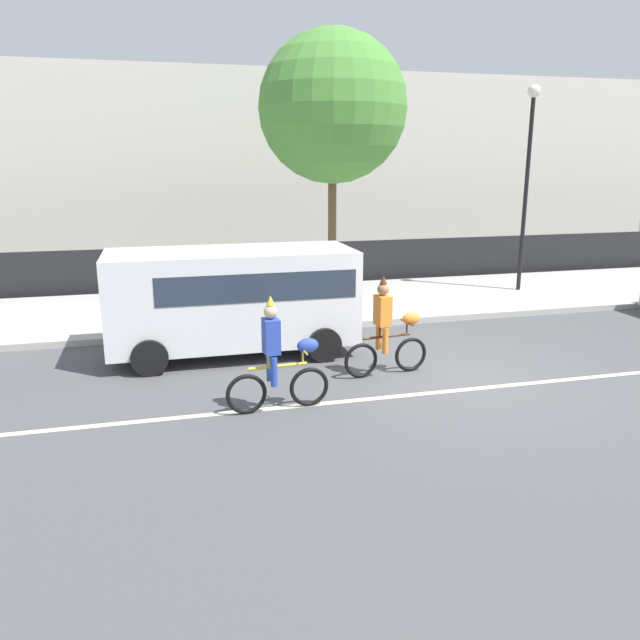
# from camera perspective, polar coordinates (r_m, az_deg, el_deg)

# --- Properties ---
(ground_plane) EXTENTS (80.00, 80.00, 0.00)m
(ground_plane) POSITION_cam_1_polar(r_m,az_deg,el_deg) (11.96, 13.17, -5.29)
(ground_plane) COLOR #4C4C4F
(road_centre_line) EXTENTS (36.00, 0.14, 0.01)m
(road_centre_line) POSITION_cam_1_polar(r_m,az_deg,el_deg) (11.55, 14.31, -6.06)
(road_centre_line) COLOR beige
(road_centre_line) RESTS_ON ground
(sidewalk_curb) EXTENTS (60.00, 5.00, 0.15)m
(sidewalk_curb) POSITION_cam_1_polar(r_m,az_deg,el_deg) (17.72, 3.53, 1.74)
(sidewalk_curb) COLOR #ADAAA3
(sidewalk_curb) RESTS_ON ground
(fence_line) EXTENTS (40.00, 0.08, 1.40)m
(fence_line) POSITION_cam_1_polar(r_m,az_deg,el_deg) (20.32, 1.03, 5.21)
(fence_line) COLOR black
(fence_line) RESTS_ON ground
(building_backdrop) EXTENTS (28.00, 8.00, 7.27)m
(building_backdrop) POSITION_cam_1_polar(r_m,az_deg,el_deg) (28.83, -0.12, 13.79)
(building_backdrop) COLOR beige
(building_backdrop) RESTS_ON ground
(parade_cyclist_cobalt) EXTENTS (1.72, 0.50, 1.92)m
(parade_cyclist_cobalt) POSITION_cam_1_polar(r_m,az_deg,el_deg) (10.02, -3.81, -3.73)
(parade_cyclist_cobalt) COLOR black
(parade_cyclist_cobalt) RESTS_ON ground
(parade_cyclist_orange) EXTENTS (1.72, 0.50, 1.92)m
(parade_cyclist_orange) POSITION_cam_1_polar(r_m,az_deg,el_deg) (11.73, 6.20, -1.06)
(parade_cyclist_orange) COLOR black
(parade_cyclist_orange) RESTS_ON ground
(parked_van_white) EXTENTS (5.00, 2.22, 2.18)m
(parked_van_white) POSITION_cam_1_polar(r_m,az_deg,el_deg) (12.99, -7.72, 2.40)
(parked_van_white) COLOR white
(parked_van_white) RESTS_ON ground
(street_lamp_post) EXTENTS (0.36, 0.36, 5.86)m
(street_lamp_post) POSITION_cam_1_polar(r_m,az_deg,el_deg) (19.47, 18.53, 13.80)
(street_lamp_post) COLOR black
(street_lamp_post) RESTS_ON sidewalk_curb
(street_tree_near_lamp) EXTENTS (4.14, 4.14, 7.28)m
(street_tree_near_lamp) POSITION_cam_1_polar(r_m,az_deg,el_deg) (18.20, 1.17, 18.83)
(street_tree_near_lamp) COLOR brown
(street_tree_near_lamp) RESTS_ON sidewalk_curb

